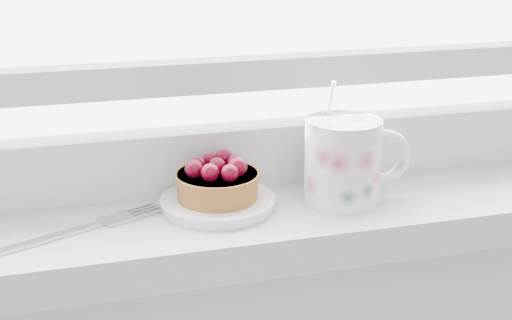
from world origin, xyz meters
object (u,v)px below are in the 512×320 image
object	(u,v)px
fork	(67,233)
floral_mug	(345,159)
raspberry_tart	(218,180)
saucer	(218,203)

from	to	relation	value
fork	floral_mug	bearing A→B (deg)	1.43
floral_mug	fork	bearing A→B (deg)	-178.57
raspberry_tart	fork	size ratio (longest dim) A/B	0.45
saucer	fork	xyz separation A→B (m)	(-0.16, -0.03, -0.00)
saucer	raspberry_tart	bearing A→B (deg)	-17.20
saucer	raspberry_tart	size ratio (longest dim) A/B	1.37
saucer	fork	size ratio (longest dim) A/B	0.62
saucer	floral_mug	xyz separation A→B (m)	(0.14, -0.02, 0.04)
floral_mug	fork	distance (m)	0.30
floral_mug	raspberry_tart	bearing A→B (deg)	172.56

